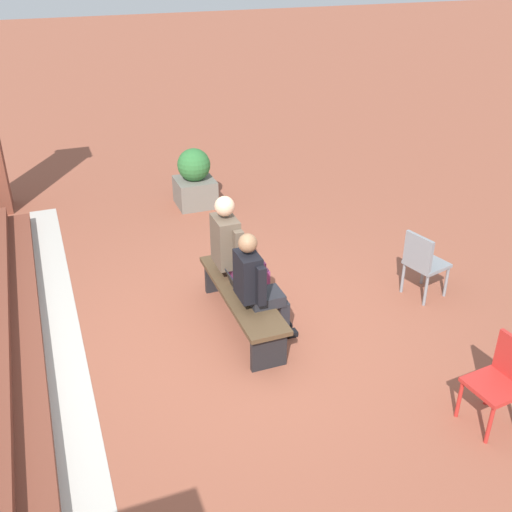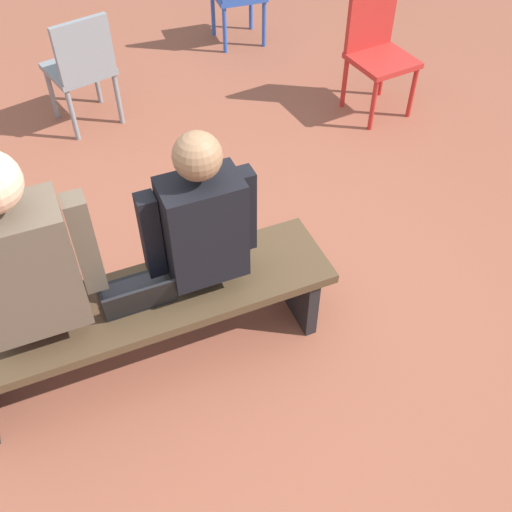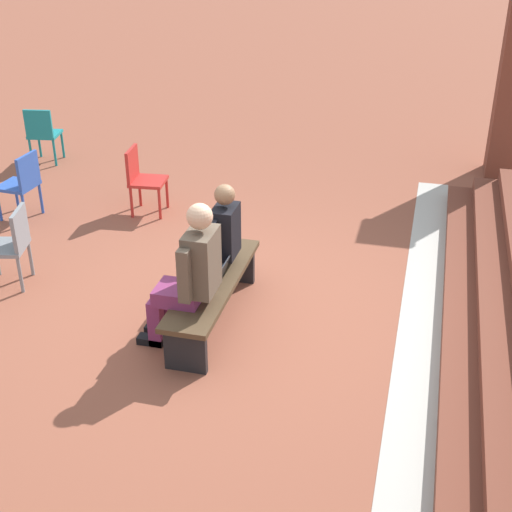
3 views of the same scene
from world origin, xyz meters
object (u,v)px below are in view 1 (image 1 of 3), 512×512
at_px(plastic_chair_foreground, 423,261).
at_px(planter, 195,179).
at_px(person_student, 257,284).
at_px(bench, 242,298).
at_px(plastic_chair_near_bench_left, 502,378).
at_px(person_adult, 235,249).
at_px(laptop, 240,286).

relative_size(plastic_chair_foreground, planter, 0.89).
bearing_deg(person_student, bench, 11.63).
height_order(bench, planter, planter).
bearing_deg(planter, person_student, 174.51).
distance_m(plastic_chair_near_bench_left, planter, 5.78).
relative_size(person_adult, laptop, 4.37).
distance_m(bench, person_adult, 0.57).
bearing_deg(person_adult, plastic_chair_foreground, -105.56).
relative_size(person_student, laptop, 4.01).
bearing_deg(planter, laptop, 172.75).
bearing_deg(laptop, plastic_chair_near_bench_left, -143.72).
xyz_separation_m(laptop, plastic_chair_foreground, (-0.20, -2.22, -0.02)).
xyz_separation_m(plastic_chair_foreground, plastic_chair_near_bench_left, (-2.03, 0.59, 0.00)).
bearing_deg(person_student, laptop, 13.19).
bearing_deg(person_adult, person_student, 179.46).
bearing_deg(plastic_chair_near_bench_left, person_adult, 30.57).
distance_m(bench, person_student, 0.46).
bearing_deg(bench, planter, -7.02).
bearing_deg(plastic_chair_foreground, plastic_chair_near_bench_left, 163.90).
relative_size(plastic_chair_near_bench_left, planter, 0.89).
height_order(person_student, person_adult, person_adult).
xyz_separation_m(laptop, planter, (3.44, -0.44, -0.06)).
xyz_separation_m(person_adult, plastic_chair_near_bench_left, (-2.62, -1.55, -0.26)).
height_order(bench, laptop, laptop).
height_order(person_student, plastic_chair_foreground, person_student).
bearing_deg(person_student, plastic_chair_near_bench_left, -140.67).
bearing_deg(person_adult, bench, 170.28).
bearing_deg(person_adult, laptop, 168.29).
relative_size(bench, planter, 1.91).
relative_size(bench, plastic_chair_foreground, 2.14).
xyz_separation_m(person_adult, laptop, (-0.40, 0.08, -0.24)).
distance_m(laptop, planter, 3.47).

